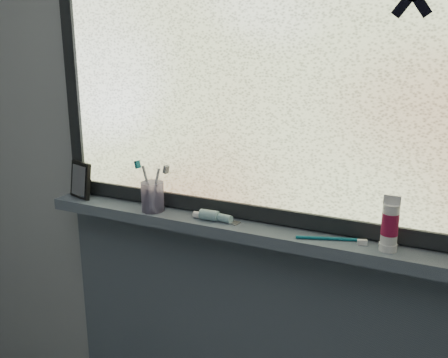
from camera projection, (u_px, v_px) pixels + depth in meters
wall_back at (269, 153)px, 1.61m from camera, size 3.00×0.01×2.50m
windowsill at (259, 232)px, 1.62m from camera, size 1.62×0.14×0.04m
window_pane at (269, 64)px, 1.52m from camera, size 1.50×0.01×1.00m
frame_bottom at (265, 213)px, 1.64m from camera, size 1.60×0.03×0.05m
frame_left at (72, 60)px, 1.84m from camera, size 0.05×0.03×1.10m
vanity_mirror at (81, 180)px, 1.89m from camera, size 0.12×0.08×0.14m
toothpaste_tube at (215, 216)px, 1.66m from camera, size 0.20×0.04×0.04m
toothbrush_cup at (153, 197)px, 1.75m from camera, size 0.10×0.10×0.10m
toothbrush_lying at (327, 238)px, 1.50m from camera, size 0.22×0.09×0.02m
cream_tube at (390, 221)px, 1.41m from camera, size 0.06×0.06×0.12m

